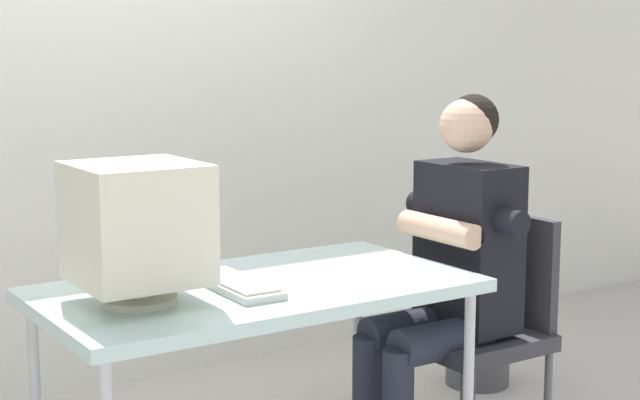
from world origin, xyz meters
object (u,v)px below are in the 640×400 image
(desk, at_px, (256,298))
(potted_plant, at_px, (480,317))
(keyboard, at_px, (235,284))
(office_chair, at_px, (484,318))
(person_seated, at_px, (449,264))
(crt_monitor, at_px, (138,224))

(desk, distance_m, potted_plant, 1.51)
(keyboard, xyz_separation_m, potted_plant, (1.48, 0.48, -0.45))
(office_chair, xyz_separation_m, person_seated, (-0.18, 0.00, 0.23))
(person_seated, bearing_deg, potted_plant, 38.43)
(desk, xyz_separation_m, potted_plant, (1.39, 0.45, -0.38))
(potted_plant, bearing_deg, person_seated, -141.57)
(crt_monitor, bearing_deg, desk, 3.35)
(person_seated, bearing_deg, crt_monitor, -179.93)
(crt_monitor, height_order, keyboard, crt_monitor)
(office_chair, bearing_deg, person_seated, 180.00)
(keyboard, bearing_deg, desk, 17.64)
(office_chair, bearing_deg, crt_monitor, -179.94)
(crt_monitor, bearing_deg, potted_plant, 14.88)
(office_chair, bearing_deg, desk, 178.68)
(desk, height_order, keyboard, keyboard)
(crt_monitor, xyz_separation_m, potted_plant, (1.80, 0.48, -0.67))
(keyboard, bearing_deg, potted_plant, 18.04)
(person_seated, bearing_deg, keyboard, -179.54)
(potted_plant, bearing_deg, crt_monitor, -165.12)
(keyboard, distance_m, office_chair, 1.10)
(desk, xyz_separation_m, crt_monitor, (-0.41, -0.02, 0.29))
(keyboard, distance_m, person_seated, 0.88)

